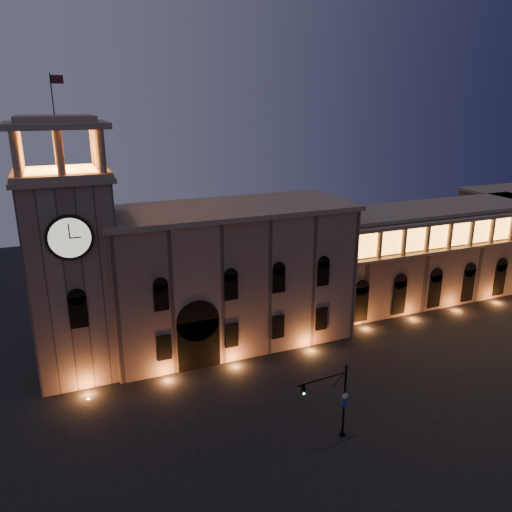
% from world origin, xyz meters
% --- Properties ---
extents(ground, '(160.00, 160.00, 0.00)m').
position_xyz_m(ground, '(0.00, 0.00, 0.00)').
color(ground, black).
rests_on(ground, ground).
extents(government_building, '(30.80, 12.80, 17.60)m').
position_xyz_m(government_building, '(-2.08, 21.93, 8.77)').
color(government_building, '#7C6051').
rests_on(government_building, ground).
extents(clock_tower, '(9.80, 9.80, 32.40)m').
position_xyz_m(clock_tower, '(-20.50, 20.98, 12.50)').
color(clock_tower, '#7C6051').
rests_on(clock_tower, ground).
extents(colonnade_wing, '(40.60, 11.50, 14.50)m').
position_xyz_m(colonnade_wing, '(32.00, 23.92, 7.33)').
color(colonnade_wing, '#785B4C').
rests_on(colonnade_wing, ground).
extents(traffic_light, '(5.40, 0.84, 7.41)m').
position_xyz_m(traffic_light, '(-0.08, -0.94, 3.89)').
color(traffic_light, black).
rests_on(traffic_light, ground).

